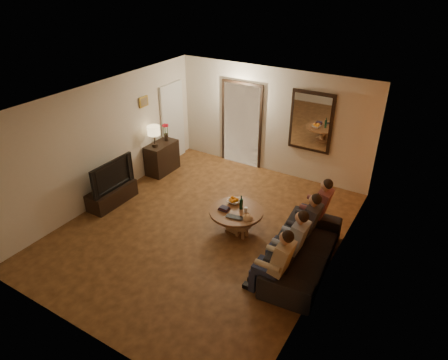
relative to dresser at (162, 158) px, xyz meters
The scene contains 33 objects.
floor 2.74m from the dresser, 34.10° to the right, with size 5.00×6.00×0.01m, color #482A13.
ceiling 3.51m from the dresser, 34.10° to the right, with size 5.00×6.00×0.01m, color white.
back_wall 2.84m from the dresser, 33.27° to the left, with size 5.00×0.02×2.60m, color beige.
front_wall 5.13m from the dresser, 63.55° to the right, with size 5.00×0.02×2.60m, color beige.
left_wall 1.80m from the dresser, 99.32° to the right, with size 0.02×6.00×2.60m, color beige.
right_wall 5.07m from the dresser, 17.78° to the right, with size 0.02×6.00×2.60m, color beige.
orange_accent 5.06m from the dresser, 17.82° to the right, with size 0.01×6.00×2.60m, color #DB5925.
kitchen_doorway 2.16m from the dresser, 45.13° to the left, with size 1.00×0.06×2.10m, color #FFE0A5.
door_trim 2.15m from the dresser, 44.93° to the left, with size 1.12×0.04×2.22m, color black.
fridge_glimpse 2.30m from the dresser, 40.69° to the left, with size 0.45×0.03×1.70m, color silver.
mirror_frame 3.73m from the dresser, 23.85° to the left, with size 1.00×0.05×1.40m, color black.
mirror_glass 3.71m from the dresser, 23.40° to the left, with size 0.86×0.02×1.26m, color white.
white_door 1.03m from the dresser, 105.13° to the left, with size 0.06×0.85×2.04m, color white.
framed_art 1.50m from the dresser, 134.54° to the right, with size 0.03×0.28×0.24m, color #B28C33.
art_canvas 1.50m from the dresser, 132.52° to the right, with size 0.01×0.22×0.18m, color brown.
dresser is the anchor object (origin of this frame).
table_lamp 0.69m from the dresser, 90.00° to the right, with size 0.30×0.30×0.54m, color beige, non-canonical shape.
flower_vase 0.64m from the dresser, 90.00° to the left, with size 0.14×0.14×0.44m, color red, non-canonical shape.
tv_stand 1.76m from the dresser, 90.00° to the right, with size 0.45×1.15×0.38m, color black.
tv 1.78m from the dresser, 90.00° to the right, with size 0.15×1.15×0.66m, color black.
sofa 4.61m from the dresser, 19.53° to the right, with size 0.87×2.23×0.65m, color black.
person_a 4.90m from the dresser, 29.91° to the right, with size 0.60×0.40×1.20m, color tan, non-canonical shape.
person_b 4.63m from the dresser, 23.45° to the right, with size 0.60×0.40×1.20m, color tan, non-canonical shape.
person_c 4.43m from the dresser, 16.30° to the right, with size 0.60×0.40×1.20m, color tan, non-canonical shape.
person_d 4.30m from the dresser, ahead, with size 0.60×0.40×1.20m, color tan, non-canonical shape.
dog 3.23m from the dresser, 24.28° to the right, with size 0.56×0.24×0.56m, color tan, non-canonical shape.
coffee_table 3.08m from the dresser, 23.31° to the right, with size 1.05×1.05×0.45m, color brown.
bowl 2.83m from the dresser, 20.66° to the right, with size 0.26×0.26×0.06m, color white.
oranges 2.83m from the dresser, 20.66° to the right, with size 0.20×0.20×0.08m, color orange, non-canonical shape.
wine_bottle 3.09m from the dresser, 21.24° to the right, with size 0.07×0.07×0.31m, color black, non-canonical shape.
wine_glass 3.23m from the dresser, 21.23° to the right, with size 0.06×0.06×0.10m, color silver.
book_stack 2.92m from the dresser, 26.83° to the right, with size 0.20×0.15×0.07m, color black, non-canonical shape.
laptop 3.29m from the dresser, 27.11° to the right, with size 0.33×0.21×0.03m, color black.
Camera 1 is at (3.73, -5.37, 4.71)m, focal length 32.00 mm.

